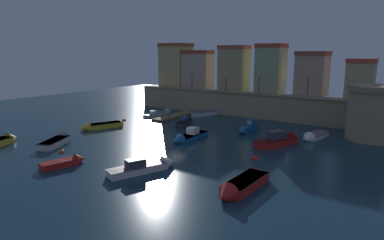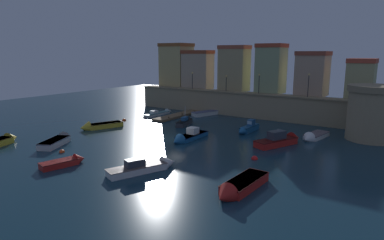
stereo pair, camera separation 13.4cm
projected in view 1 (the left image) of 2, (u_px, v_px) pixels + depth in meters
The scene contains 24 objects.
ground_plane at pixel (175, 140), 44.08m from camera, with size 115.44×115.44×0.00m, color #112D3D.
quay_wall at pixel (243, 104), 60.31m from camera, with size 45.40×2.78×4.35m.
old_town_backdrop at pixel (239, 69), 63.30m from camera, with size 41.36×5.39×9.27m.
fortress_tower at pixel (372, 112), 43.27m from camera, with size 6.56×6.56×7.23m.
pier_dock at pixel (177, 115), 60.19m from camera, with size 2.33×11.65×0.70m.
quay_lamp_0 at pixel (192, 78), 65.52m from camera, with size 0.32×0.32×3.27m.
quay_lamp_1 at pixel (226, 80), 61.40m from camera, with size 0.32×0.32×2.94m.
quay_lamp_2 at pixel (259, 80), 57.80m from camera, with size 0.32×0.32×3.42m.
quay_lamp_3 at pixel (308, 82), 53.14m from camera, with size 0.32×0.32×3.75m.
moored_boat_0 at pixel (160, 113), 62.08m from camera, with size 1.43×7.33×1.37m.
moored_boat_1 at pixel (186, 122), 53.21m from camera, with size 2.40×5.37×3.28m.
moored_boat_2 at pixel (147, 166), 32.27m from camera, with size 4.15×7.22×1.85m.
moored_boat_3 at pixel (187, 137), 43.77m from camera, with size 1.91×6.79×2.03m.
moored_boat_4 at pixel (281, 140), 41.65m from camera, with size 4.54×7.39×2.58m.
moored_boat_5 at pixel (98, 126), 50.51m from camera, with size 4.06×6.72×1.80m.
moored_boat_6 at pixel (59, 140), 41.99m from camera, with size 4.32×6.34×1.72m.
moored_boat_7 at pixel (239, 187), 27.35m from camera, with size 2.22×6.90×1.80m.
moored_boat_8 at pixel (66, 162), 33.90m from camera, with size 2.40×4.74×1.36m.
moored_boat_9 at pixel (248, 128), 48.28m from camera, with size 1.29×5.49×1.81m.
moored_boat_10 at pixel (209, 113), 61.79m from camera, with size 3.78×6.63×1.53m.
moored_boat_12 at pixel (313, 137), 44.28m from camera, with size 2.71×5.89×1.71m.
mooring_buoy_0 at pixel (124, 121), 56.43m from camera, with size 0.70×0.70×0.70m, color #EA4C19.
mooring_buoy_1 at pixel (62, 152), 38.36m from camera, with size 0.64×0.64×0.64m, color #EA4C19.
mooring_buoy_2 at pixel (255, 159), 35.95m from camera, with size 0.72×0.72×0.72m, color red.
Camera 1 is at (25.71, -34.17, 11.25)m, focal length 31.03 mm.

